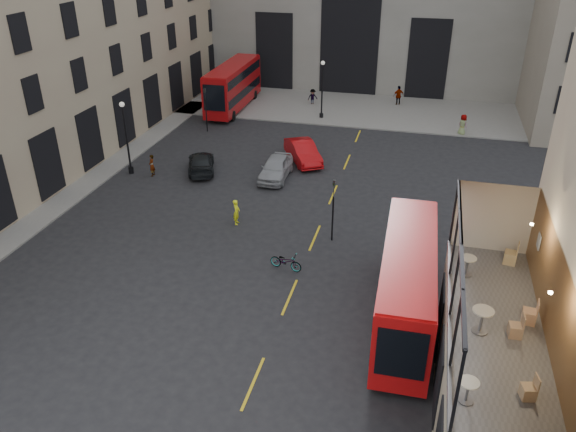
% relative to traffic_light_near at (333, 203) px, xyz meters
% --- Properties ---
extents(ground, '(140.00, 140.00, 0.00)m').
position_rel_traffic_light_near_xyz_m(ground, '(1.00, -12.00, -2.42)').
color(ground, black).
rests_on(ground, ground).
extents(host_frontage, '(3.00, 11.00, 4.50)m').
position_rel_traffic_light_near_xyz_m(host_frontage, '(7.50, -12.00, -0.17)').
color(host_frontage, tan).
rests_on(host_frontage, ground).
extents(cafe_floor, '(3.00, 10.00, 0.10)m').
position_rel_traffic_light_near_xyz_m(cafe_floor, '(7.50, -12.00, 2.12)').
color(cafe_floor, slate).
rests_on(cafe_floor, host_frontage).
extents(pavement_far, '(40.00, 12.00, 0.12)m').
position_rel_traffic_light_near_xyz_m(pavement_far, '(-5.00, 26.00, -2.36)').
color(pavement_far, slate).
rests_on(pavement_far, ground).
extents(pavement_left, '(8.00, 48.00, 0.12)m').
position_rel_traffic_light_near_xyz_m(pavement_left, '(-21.00, -0.00, -2.36)').
color(pavement_left, slate).
rests_on(pavement_left, ground).
extents(traffic_light_near, '(0.16, 0.20, 3.80)m').
position_rel_traffic_light_near_xyz_m(traffic_light_near, '(0.00, 0.00, 0.00)').
color(traffic_light_near, black).
rests_on(traffic_light_near, ground).
extents(traffic_light_far, '(0.16, 0.20, 3.80)m').
position_rel_traffic_light_near_xyz_m(traffic_light_far, '(-14.00, 16.00, 0.00)').
color(traffic_light_far, black).
rests_on(traffic_light_far, ground).
extents(street_lamp_a, '(0.36, 0.36, 5.33)m').
position_rel_traffic_light_near_xyz_m(street_lamp_a, '(-16.00, 6.00, -0.03)').
color(street_lamp_a, black).
rests_on(street_lamp_a, ground).
extents(street_lamp_b, '(0.36, 0.36, 5.33)m').
position_rel_traffic_light_near_xyz_m(street_lamp_b, '(-5.00, 22.00, -0.03)').
color(street_lamp_b, black).
rests_on(street_lamp_b, ground).
extents(bus_near, '(2.48, 9.96, 3.96)m').
position_rel_traffic_light_near_xyz_m(bus_near, '(4.50, -6.58, -0.20)').
color(bus_near, red).
rests_on(bus_near, ground).
extents(bus_far, '(2.62, 10.69, 4.25)m').
position_rel_traffic_light_near_xyz_m(bus_far, '(-13.95, 23.05, -0.04)').
color(bus_far, '#A30B0D').
rests_on(bus_far, ground).
extents(car_a, '(1.93, 4.60, 1.56)m').
position_rel_traffic_light_near_xyz_m(car_a, '(-5.50, 7.80, -1.65)').
color(car_a, '#95979C').
rests_on(car_a, ground).
extents(car_b, '(3.95, 5.02, 1.60)m').
position_rel_traffic_light_near_xyz_m(car_b, '(-4.30, 11.25, -1.63)').
color(car_b, '#B30B0E').
rests_on(car_b, ground).
extents(car_c, '(3.35, 4.88, 1.31)m').
position_rel_traffic_light_near_xyz_m(car_c, '(-11.15, 7.63, -1.77)').
color(car_c, black).
rests_on(car_c, ground).
extents(bicycle, '(1.89, 0.97, 0.95)m').
position_rel_traffic_light_near_xyz_m(bicycle, '(-1.81, -3.61, -1.95)').
color(bicycle, gray).
rests_on(bicycle, ground).
extents(cyclist, '(0.44, 0.62, 1.59)m').
position_rel_traffic_light_near_xyz_m(cyclist, '(-5.97, 0.54, -1.63)').
color(cyclist, '#F5FF1A').
rests_on(cyclist, ground).
extents(pedestrian_a, '(0.96, 0.85, 1.64)m').
position_rel_traffic_light_near_xyz_m(pedestrian_a, '(-13.44, 18.87, -1.60)').
color(pedestrian_a, gray).
rests_on(pedestrian_a, ground).
extents(pedestrian_b, '(1.21, 1.11, 1.63)m').
position_rel_traffic_light_near_xyz_m(pedestrian_b, '(-6.70, 26.01, -1.61)').
color(pedestrian_b, gray).
rests_on(pedestrian_b, ground).
extents(pedestrian_c, '(1.25, 0.97, 1.98)m').
position_rel_traffic_light_near_xyz_m(pedestrian_c, '(1.61, 28.00, -1.43)').
color(pedestrian_c, gray).
rests_on(pedestrian_c, ground).
extents(pedestrian_d, '(1.03, 1.05, 1.82)m').
position_rel_traffic_light_near_xyz_m(pedestrian_d, '(7.62, 20.53, -1.52)').
color(pedestrian_d, gray).
rests_on(pedestrian_d, ground).
extents(pedestrian_e, '(0.43, 0.62, 1.60)m').
position_rel_traffic_light_near_xyz_m(pedestrian_e, '(-14.25, 5.95, -1.62)').
color(pedestrian_e, gray).
rests_on(pedestrian_e, ground).
extents(cafe_table_near, '(0.57, 0.57, 0.71)m').
position_rel_traffic_light_near_xyz_m(cafe_table_near, '(6.45, -15.64, 2.65)').
color(cafe_table_near, white).
rests_on(cafe_table_near, cafe_floor).
extents(cafe_table_mid, '(0.68, 0.68, 0.86)m').
position_rel_traffic_light_near_xyz_m(cafe_table_mid, '(6.95, -12.44, 2.74)').
color(cafe_table_mid, silver).
rests_on(cafe_table_mid, cafe_floor).
extents(cafe_table_far, '(0.61, 0.61, 0.76)m').
position_rel_traffic_light_near_xyz_m(cafe_table_far, '(6.60, -9.15, 2.68)').
color(cafe_table_far, beige).
rests_on(cafe_table_far, cafe_floor).
extents(cafe_chair_a, '(0.46, 0.46, 0.77)m').
position_rel_traffic_light_near_xyz_m(cafe_chair_a, '(8.11, -15.08, 2.41)').
color(cafe_chair_a, tan).
rests_on(cafe_chair_a, cafe_floor).
extents(cafe_chair_b, '(0.43, 0.43, 0.82)m').
position_rel_traffic_light_near_xyz_m(cafe_chair_b, '(8.03, -12.40, 2.42)').
color(cafe_chair_b, tan).
rests_on(cafe_chair_b, cafe_floor).
extents(cafe_chair_c, '(0.48, 0.48, 0.88)m').
position_rel_traffic_light_near_xyz_m(cafe_chair_c, '(8.54, -11.55, 2.44)').
color(cafe_chair_c, '#DDA77F').
rests_on(cafe_chair_c, cafe_floor).
extents(cafe_chair_d, '(0.54, 0.54, 0.93)m').
position_rel_traffic_light_near_xyz_m(cafe_chair_d, '(8.28, -7.88, 2.46)').
color(cafe_chair_d, tan).
rests_on(cafe_chair_d, cafe_floor).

